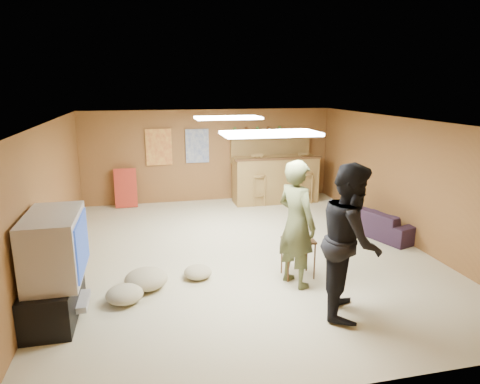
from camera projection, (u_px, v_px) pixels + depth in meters
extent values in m
plane|color=#BEB691|center=(243.00, 252.00, 7.28)|extent=(7.00, 7.00, 0.00)
cube|color=silver|center=(243.00, 121.00, 6.75)|extent=(6.00, 7.00, 0.02)
cube|color=brown|center=(210.00, 156.00, 10.33)|extent=(6.00, 0.02, 2.20)
cube|color=brown|center=(335.00, 282.00, 3.71)|extent=(6.00, 0.02, 2.20)
cube|color=brown|center=(47.00, 200.00, 6.37)|extent=(0.02, 7.00, 2.20)
cube|color=brown|center=(405.00, 180.00, 7.66)|extent=(0.02, 7.00, 2.20)
cube|color=black|center=(54.00, 297.00, 5.22)|extent=(0.55, 1.30, 0.50)
cube|color=#B2B2B7|center=(74.00, 302.00, 5.29)|extent=(0.35, 0.50, 0.08)
cube|color=#B2B2B7|center=(55.00, 246.00, 5.07)|extent=(0.60, 1.10, 0.80)
cube|color=navy|center=(82.00, 244.00, 5.14)|extent=(0.02, 0.95, 0.65)
cube|color=brown|center=(275.00, 180.00, 10.26)|extent=(2.00, 0.60, 1.10)
cube|color=#442A15|center=(279.00, 159.00, 9.89)|extent=(2.10, 0.12, 0.05)
cube|color=brown|center=(271.00, 138.00, 10.46)|extent=(2.00, 0.18, 0.05)
cube|color=brown|center=(270.00, 150.00, 10.55)|extent=(2.00, 0.14, 0.60)
cube|color=#BF3F26|center=(159.00, 147.00, 9.97)|extent=(0.60, 0.03, 0.85)
cube|color=#334C99|center=(197.00, 146.00, 10.16)|extent=(0.55, 0.03, 0.80)
cube|color=red|center=(126.00, 188.00, 9.86)|extent=(0.50, 0.26, 0.91)
cube|color=white|center=(270.00, 134.00, 5.34)|extent=(1.20, 0.60, 0.04)
cube|color=white|center=(228.00, 118.00, 7.89)|extent=(1.20, 0.60, 0.04)
imported|color=#4E5431|center=(296.00, 224.00, 5.90)|extent=(0.66, 0.77, 1.79)
imported|color=black|center=(351.00, 240.00, 5.16)|extent=(1.03, 1.13, 1.89)
imported|color=black|center=(376.00, 220.00, 8.16)|extent=(1.19, 1.86, 0.51)
cube|color=#442A15|center=(298.00, 258.00, 6.28)|extent=(0.47, 0.38, 0.58)
cylinder|color=#A50B11|center=(287.00, 235.00, 6.24)|extent=(0.10, 0.10, 0.11)
cylinder|color=#A50B11|center=(305.00, 237.00, 6.15)|extent=(0.10, 0.10, 0.11)
cylinder|color=#174B9F|center=(305.00, 232.00, 6.33)|extent=(0.09, 0.09, 0.11)
ellipsoid|color=#9A906D|center=(146.00, 279.00, 5.95)|extent=(0.76, 0.76, 0.27)
ellipsoid|color=#9A906D|center=(198.00, 272.00, 6.27)|extent=(0.49, 0.49, 0.18)
ellipsoid|color=#9A906D|center=(125.00, 294.00, 5.57)|extent=(0.58, 0.58, 0.22)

